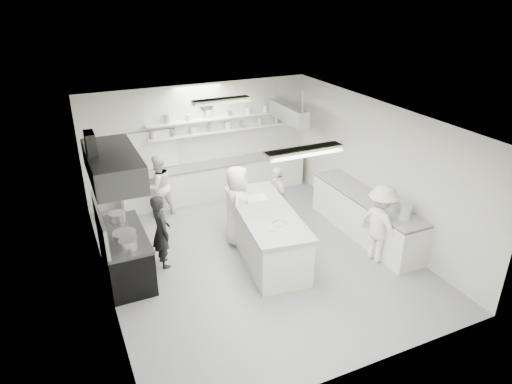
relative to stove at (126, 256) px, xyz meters
name	(u,v)px	position (x,y,z in m)	size (l,w,h in m)	color
floor	(256,256)	(2.60, -0.40, -0.46)	(6.00, 7.00, 0.02)	#9796A1
ceiling	(255,118)	(2.60, -0.40, 2.56)	(6.00, 7.00, 0.02)	silver
wall_back	(200,141)	(2.60, 3.10, 1.05)	(6.00, 0.04, 3.00)	beige
wall_front	(362,289)	(2.60, -3.90, 1.05)	(6.00, 0.04, 3.00)	beige
wall_left	(99,222)	(-0.40, -0.40, 1.05)	(0.04, 7.00, 3.00)	beige
wall_right	(377,169)	(5.60, -0.40, 1.05)	(0.04, 7.00, 3.00)	beige
stove	(126,256)	(0.00, 0.00, 0.00)	(0.80, 1.80, 0.90)	black
exhaust_hood	(113,165)	(0.00, 0.00, 1.90)	(0.85, 2.00, 0.50)	#3C3B3D
back_counter	(216,180)	(2.90, 2.80, 0.01)	(5.00, 0.60, 0.92)	silver
shelf_lower	(227,130)	(3.30, 2.97, 1.30)	(4.20, 0.26, 0.04)	silver
shelf_upper	(226,117)	(3.30, 2.97, 1.65)	(4.20, 0.26, 0.04)	silver
pass_through_window	(151,150)	(1.30, 3.08, 1.00)	(1.30, 0.04, 1.00)	black
wall_clock	(206,105)	(2.80, 3.06, 2.00)	(0.32, 0.32, 0.05)	silver
right_counter	(365,216)	(5.25, -0.60, 0.02)	(0.74, 3.30, 0.94)	silver
pot_rack	(288,113)	(4.60, 2.00, 1.85)	(0.30, 1.60, 0.40)	#ACACAC
light_fixture_front	(304,151)	(2.60, -2.20, 2.49)	(1.30, 0.25, 0.10)	silver
light_fixture_rear	(221,101)	(2.60, 1.40, 2.49)	(1.30, 0.25, 0.10)	silver
prep_island	(266,234)	(2.81, -0.45, 0.05)	(1.02, 2.74, 1.01)	silver
stove_pot	(125,237)	(0.00, -0.28, 0.57)	(0.43, 0.43, 0.22)	#ACACAC
cook_stove	(161,231)	(0.75, 0.10, 0.33)	(0.57, 0.37, 1.55)	black
cook_back	(158,186)	(1.23, 2.29, 0.34)	(0.77, 0.60, 1.58)	white
cook_island_left	(238,205)	(2.51, 0.32, 0.45)	(0.88, 0.57, 1.79)	white
cook_island_right	(277,196)	(3.66, 0.69, 0.28)	(0.85, 0.35, 1.45)	white
cook_right	(381,224)	(4.86, -1.57, 0.39)	(1.09, 0.62, 1.68)	white
bowl_island_a	(279,224)	(2.81, -1.05, 0.59)	(0.25, 0.25, 0.06)	#ACACAC
bowl_island_b	(271,230)	(2.57, -1.18, 0.59)	(0.22, 0.22, 0.07)	silver
bowl_right	(372,198)	(5.28, -0.71, 0.52)	(0.25, 0.25, 0.06)	silver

